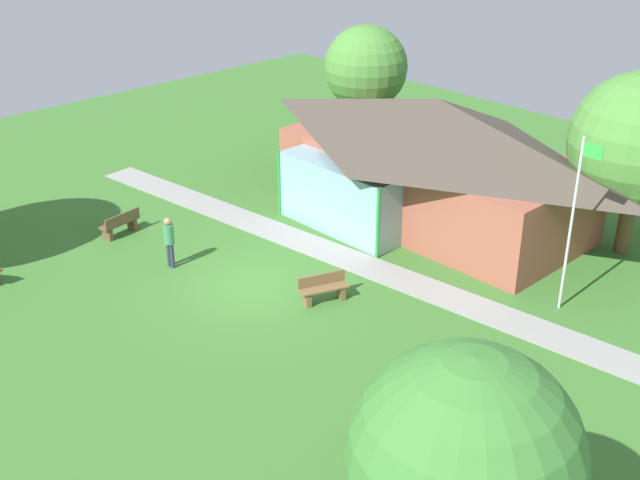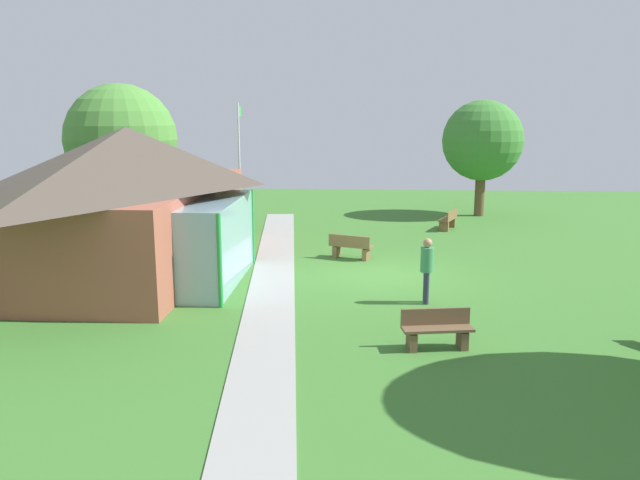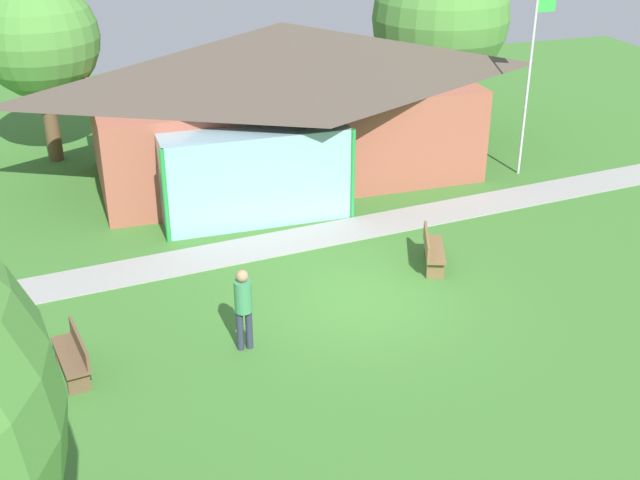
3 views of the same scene
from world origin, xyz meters
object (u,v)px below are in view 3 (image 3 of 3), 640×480
(bench_mid_left, at_px, (74,357))
(visitor_strolling_lawn, at_px, (243,303))
(tree_behind_pavilion_right, at_px, (440,18))
(pavilion, at_px, (282,99))
(bench_rear_near_path, at_px, (432,251))
(flagpole, at_px, (530,77))
(tree_behind_pavilion_left, at_px, (39,39))

(bench_mid_left, bearing_deg, visitor_strolling_lawn, -100.89)
(visitor_strolling_lawn, xyz_separation_m, tree_behind_pavilion_right, (9.51, 11.65, 2.80))
(pavilion, relative_size, bench_rear_near_path, 7.60)
(pavilion, relative_size, visitor_strolling_lawn, 6.81)
(flagpole, bearing_deg, visitor_strolling_lawn, -145.89)
(pavilion, bearing_deg, tree_behind_pavilion_right, 23.54)
(bench_mid_left, height_order, tree_behind_pavilion_right, tree_behind_pavilion_right)
(bench_mid_left, distance_m, tree_behind_pavilion_left, 12.77)
(pavilion, xyz_separation_m, tree_behind_pavilion_right, (6.24, 2.72, 1.48))
(pavilion, relative_size, flagpole, 2.22)
(tree_behind_pavilion_left, bearing_deg, visitor_strolling_lawn, -75.41)
(pavilion, xyz_separation_m, flagpole, (6.85, -2.08, 0.61))
(bench_rear_near_path, bearing_deg, pavilion, -144.92)
(flagpole, distance_m, tree_behind_pavilion_left, 14.49)
(bench_mid_left, height_order, visitor_strolling_lawn, visitor_strolling_lawn)
(bench_mid_left, bearing_deg, pavilion, -45.50)
(pavilion, height_order, flagpole, flagpole)
(bench_mid_left, xyz_separation_m, tree_behind_pavilion_left, (0.00, 12.31, 3.38))
(flagpole, height_order, bench_rear_near_path, flagpole)
(flagpole, bearing_deg, bench_rear_near_path, -137.06)
(tree_behind_pavilion_left, distance_m, tree_behind_pavilion_right, 12.76)
(pavilion, height_order, bench_rear_near_path, pavilion)
(bench_mid_left, bearing_deg, tree_behind_pavilion_left, -9.17)
(pavilion, relative_size, tree_behind_pavilion_right, 1.93)
(bench_mid_left, bearing_deg, flagpole, -72.32)
(bench_rear_near_path, bearing_deg, tree_behind_pavilion_left, -120.46)
(bench_rear_near_path, distance_m, visitor_strolling_lawn, 5.43)
(flagpole, xyz_separation_m, visitor_strolling_lawn, (-10.12, -6.85, -1.93))
(visitor_strolling_lawn, relative_size, tree_behind_pavilion_left, 0.31)
(tree_behind_pavilion_left, bearing_deg, tree_behind_pavilion_right, -3.40)
(flagpole, xyz_separation_m, tree_behind_pavilion_left, (-13.35, 5.56, 0.83))
(pavilion, height_order, visitor_strolling_lawn, pavilion)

